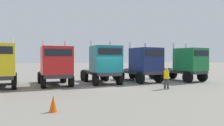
# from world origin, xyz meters

# --- Properties ---
(ground) EXTENTS (200.00, 200.00, 0.00)m
(ground) POSITION_xyz_m (0.00, 0.00, 0.00)
(ground) COLOR gray
(semi_truck_red) EXTENTS (2.64, 6.05, 3.94)m
(semi_truck_red) POSITION_xyz_m (-4.21, 2.51, 1.77)
(semi_truck_red) COLOR #333338
(semi_truck_red) RESTS_ON ground
(semi_truck_teal) EXTENTS (2.78, 6.22, 4.08)m
(semi_truck_teal) POSITION_xyz_m (0.11, 2.42, 1.85)
(semi_truck_teal) COLOR #333338
(semi_truck_teal) RESTS_ON ground
(semi_truck_navy) EXTENTS (3.07, 6.17, 3.98)m
(semi_truck_navy) POSITION_xyz_m (4.24, 2.41, 1.81)
(semi_truck_navy) COLOR #333338
(semi_truck_navy) RESTS_ON ground
(semi_truck_green) EXTENTS (3.42, 6.66, 4.00)m
(semi_truck_green) POSITION_xyz_m (8.92, 1.62, 1.80)
(semi_truck_green) COLOR #333338
(semi_truck_green) RESTS_ON ground
(visitor_in_hivis) EXTENTS (0.50, 0.50, 1.65)m
(visitor_in_hivis) POSITION_xyz_m (3.41, -2.68, 0.96)
(visitor_in_hivis) COLOR #3D3D3D
(visitor_in_hivis) RESTS_ON ground
(traffic_cone_near) EXTENTS (0.36, 0.36, 0.75)m
(traffic_cone_near) POSITION_xyz_m (-5.64, -6.81, 0.37)
(traffic_cone_near) COLOR #F2590C
(traffic_cone_near) RESTS_ON ground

